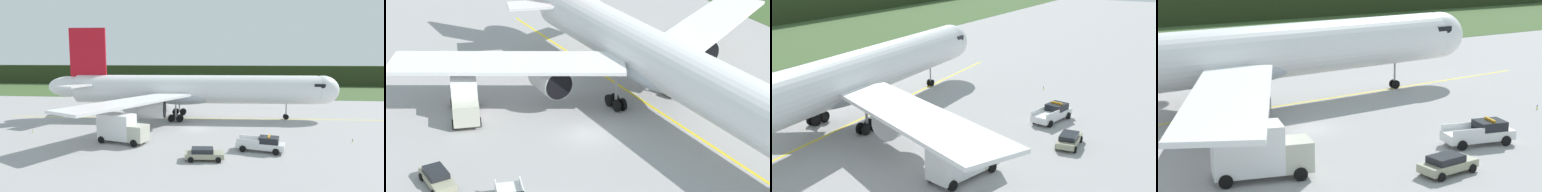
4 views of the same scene
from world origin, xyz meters
The scene contains 7 objects.
ground centered at (0.00, 0.00, 0.00)m, with size 320.00×320.00×0.00m, color #9D9C9C.
taxiway_centerline_main centered at (-0.65, 8.39, 0.00)m, with size 67.60×0.30×0.01m, color yellow.
airliner centered at (-1.63, 8.34, 5.09)m, with size 51.63×46.77×16.04m.
ops_pickup_truck centered at (9.05, -10.63, 0.90)m, with size 5.76×3.22×1.94m.
catering_truck centered at (-8.44, -8.68, 1.90)m, with size 6.78×4.04×3.82m.
staff_car centered at (2.53, -14.45, 0.70)m, with size 4.22×2.22×1.30m.
taxiway_edge_light_east centered at (21.12, -5.28, 0.22)m, with size 0.12×0.12×0.40m.
Camera 4 is at (-24.97, -46.08, 14.73)m, focal length 61.74 mm.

